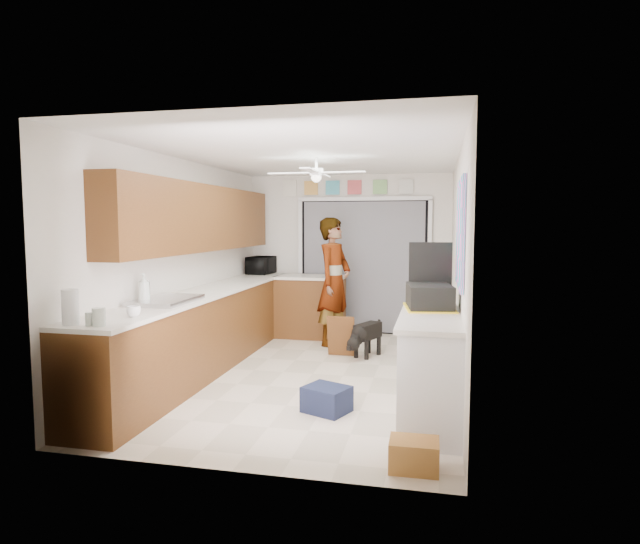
{
  "coord_description": "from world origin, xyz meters",
  "views": [
    {
      "loc": [
        1.38,
        -5.89,
        1.74
      ],
      "look_at": [
        0.0,
        0.4,
        1.15
      ],
      "focal_mm": 30.0,
      "sensor_mm": 36.0,
      "label": 1
    }
  ],
  "objects_px": {
    "suitcase": "(429,297)",
    "man": "(334,281)",
    "cardboard_box": "(414,455)",
    "microwave": "(261,265)",
    "paper_towel_roll": "(70,307)",
    "navy_crate": "(327,399)",
    "soap_bottle": "(144,288)",
    "dog": "(368,338)",
    "cup": "(134,311)"
  },
  "relations": [
    {
      "from": "cardboard_box",
      "to": "man",
      "type": "relative_size",
      "value": 0.19
    },
    {
      "from": "soap_bottle",
      "to": "paper_towel_roll",
      "type": "height_order",
      "value": "soap_bottle"
    },
    {
      "from": "soap_bottle",
      "to": "paper_towel_roll",
      "type": "xyz_separation_m",
      "value": [
        0.02,
        -1.12,
        -0.01
      ]
    },
    {
      "from": "paper_towel_roll",
      "to": "dog",
      "type": "relative_size",
      "value": 0.45
    },
    {
      "from": "paper_towel_roll",
      "to": "navy_crate",
      "type": "height_order",
      "value": "paper_towel_roll"
    },
    {
      "from": "soap_bottle",
      "to": "suitcase",
      "type": "xyz_separation_m",
      "value": [
        2.77,
        0.31,
        -0.04
      ]
    },
    {
      "from": "paper_towel_roll",
      "to": "soap_bottle",
      "type": "bearing_deg",
      "value": 90.84
    },
    {
      "from": "cardboard_box",
      "to": "suitcase",
      "type": "bearing_deg",
      "value": 87.09
    },
    {
      "from": "paper_towel_roll",
      "to": "dog",
      "type": "xyz_separation_m",
      "value": [
        1.95,
        3.21,
        -0.83
      ]
    },
    {
      "from": "navy_crate",
      "to": "man",
      "type": "xyz_separation_m",
      "value": [
        -0.46,
        2.74,
        0.79
      ]
    },
    {
      "from": "navy_crate",
      "to": "dog",
      "type": "bearing_deg",
      "value": 87.18
    },
    {
      "from": "cup",
      "to": "navy_crate",
      "type": "height_order",
      "value": "cup"
    },
    {
      "from": "microwave",
      "to": "cardboard_box",
      "type": "bearing_deg",
      "value": -145.3
    },
    {
      "from": "microwave",
      "to": "suitcase",
      "type": "bearing_deg",
      "value": -134.25
    },
    {
      "from": "microwave",
      "to": "soap_bottle",
      "type": "height_order",
      "value": "soap_bottle"
    },
    {
      "from": "cup",
      "to": "man",
      "type": "height_order",
      "value": "man"
    },
    {
      "from": "cup",
      "to": "soap_bottle",
      "type": "bearing_deg",
      "value": 113.81
    },
    {
      "from": "man",
      "to": "microwave",
      "type": "bearing_deg",
      "value": 82.76
    },
    {
      "from": "dog",
      "to": "man",
      "type": "bearing_deg",
      "value": 157.5
    },
    {
      "from": "microwave",
      "to": "man",
      "type": "relative_size",
      "value": 0.27
    },
    {
      "from": "cup",
      "to": "dog",
      "type": "relative_size",
      "value": 0.19
    },
    {
      "from": "paper_towel_roll",
      "to": "suitcase",
      "type": "xyz_separation_m",
      "value": [
        2.75,
        1.43,
        -0.03
      ]
    },
    {
      "from": "soap_bottle",
      "to": "suitcase",
      "type": "relative_size",
      "value": 0.59
    },
    {
      "from": "cup",
      "to": "dog",
      "type": "xyz_separation_m",
      "value": [
        1.66,
        2.79,
        -0.74
      ]
    },
    {
      "from": "microwave",
      "to": "cardboard_box",
      "type": "xyz_separation_m",
      "value": [
        2.59,
        -4.35,
        -0.97
      ]
    },
    {
      "from": "suitcase",
      "to": "cardboard_box",
      "type": "height_order",
      "value": "suitcase"
    },
    {
      "from": "suitcase",
      "to": "dog",
      "type": "distance_m",
      "value": 2.12
    },
    {
      "from": "navy_crate",
      "to": "dog",
      "type": "height_order",
      "value": "dog"
    },
    {
      "from": "suitcase",
      "to": "navy_crate",
      "type": "distance_m",
      "value": 1.35
    },
    {
      "from": "navy_crate",
      "to": "paper_towel_roll",
      "type": "bearing_deg",
      "value": -150.05
    },
    {
      "from": "microwave",
      "to": "cardboard_box",
      "type": "relative_size",
      "value": 1.43
    },
    {
      "from": "navy_crate",
      "to": "man",
      "type": "relative_size",
      "value": 0.21
    },
    {
      "from": "man",
      "to": "suitcase",
      "type": "bearing_deg",
      "value": -132.6
    },
    {
      "from": "microwave",
      "to": "suitcase",
      "type": "distance_m",
      "value": 3.99
    },
    {
      "from": "microwave",
      "to": "paper_towel_roll",
      "type": "xyz_separation_m",
      "value": [
        -0.1,
        -4.4,
        0.0
      ]
    },
    {
      "from": "cup",
      "to": "cardboard_box",
      "type": "distance_m",
      "value": 2.58
    },
    {
      "from": "microwave",
      "to": "man",
      "type": "height_order",
      "value": "man"
    },
    {
      "from": "man",
      "to": "dog",
      "type": "distance_m",
      "value": 1.05
    },
    {
      "from": "soap_bottle",
      "to": "dog",
      "type": "bearing_deg",
      "value": 46.77
    },
    {
      "from": "paper_towel_roll",
      "to": "man",
      "type": "height_order",
      "value": "man"
    },
    {
      "from": "microwave",
      "to": "cardboard_box",
      "type": "height_order",
      "value": "microwave"
    },
    {
      "from": "microwave",
      "to": "navy_crate",
      "type": "relative_size",
      "value": 1.28
    },
    {
      "from": "suitcase",
      "to": "man",
      "type": "distance_m",
      "value": 2.74
    },
    {
      "from": "cup",
      "to": "suitcase",
      "type": "bearing_deg",
      "value": 22.17
    },
    {
      "from": "microwave",
      "to": "cup",
      "type": "relative_size",
      "value": 4.12
    },
    {
      "from": "soap_bottle",
      "to": "dog",
      "type": "xyz_separation_m",
      "value": [
        1.97,
        2.09,
        -0.85
      ]
    },
    {
      "from": "cup",
      "to": "cardboard_box",
      "type": "bearing_deg",
      "value": -8.82
    },
    {
      "from": "microwave",
      "to": "suitcase",
      "type": "height_order",
      "value": "microwave"
    },
    {
      "from": "suitcase",
      "to": "man",
      "type": "height_order",
      "value": "man"
    },
    {
      "from": "suitcase",
      "to": "dog",
      "type": "relative_size",
      "value": 0.84
    }
  ]
}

